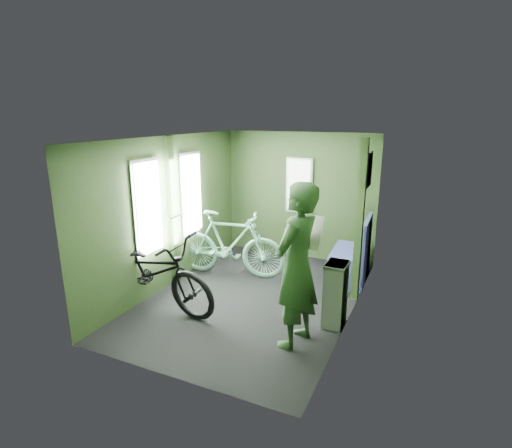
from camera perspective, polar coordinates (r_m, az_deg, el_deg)
The scene contains 6 objects.
room at distance 5.52m, azimuth -0.61°, elevation 3.25°, with size 4.00×4.02×2.31m.
bicycle_black at distance 5.86m, azimuth -14.16°, elevation -11.42°, with size 0.73×2.09×1.10m, color black.
bicycle_mint at distance 6.71m, azimuth -3.71°, elevation -7.39°, with size 0.53×1.86×1.12m, color #7DC4A8.
passenger at distance 4.51m, azimuth 5.80°, elevation -6.02°, with size 0.59×0.78×1.92m.
waste_box at distance 5.18m, azimuth 11.26°, elevation -9.82°, with size 0.25×0.35×0.84m, color gray.
bench_seat at distance 6.62m, azimuth 13.43°, elevation -5.24°, with size 0.61×1.03×1.05m.
Camera 1 is at (2.27, -4.84, 2.61)m, focal length 28.00 mm.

